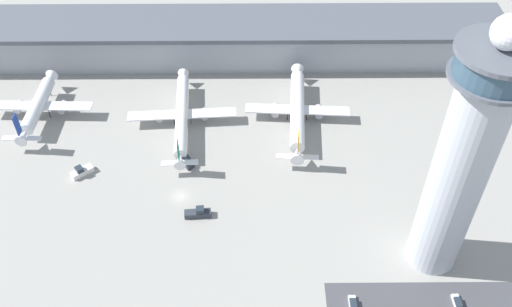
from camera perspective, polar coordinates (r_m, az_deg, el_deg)
ground_plane at (r=164.44m, az=-7.58°, el=-4.30°), size 1000.00×1000.00×0.00m
terminal_building at (r=212.90m, az=-6.09°, el=11.32°), size 224.49×25.00×14.80m
control_tower at (r=131.70m, az=20.03°, el=-0.65°), size 17.59×17.59×70.33m
airplane_gate_alpha at (r=198.04m, az=-20.98°, el=4.46°), size 34.60×33.85×13.86m
airplane_gate_bravo at (r=184.13m, az=-7.43°, el=3.84°), size 34.97×46.01×12.24m
airplane_gate_charlie at (r=184.67m, az=4.16°, el=4.34°), size 33.94×46.04×13.72m
service_truck_catering at (r=172.85m, az=-7.10°, el=-0.70°), size 6.22×7.01×3.13m
service_truck_fuel at (r=158.41m, az=-5.81°, el=-5.95°), size 7.45×2.90×3.14m
service_truck_baggage at (r=176.06m, az=-17.03°, el=-1.73°), size 6.76×6.07×3.04m
car_yellow_taxi at (r=150.00m, az=19.50°, el=-13.92°), size 1.92×4.86×1.45m
car_grey_coupe at (r=143.65m, az=9.67°, el=-14.64°), size 1.81×4.80×1.45m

